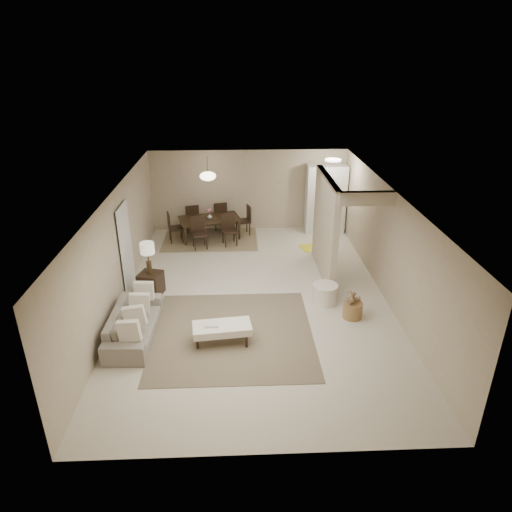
{
  "coord_description": "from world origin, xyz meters",
  "views": [
    {
      "loc": [
        -0.36,
        -9.21,
        5.23
      ],
      "look_at": [
        0.04,
        0.0,
        1.05
      ],
      "focal_mm": 32.0,
      "sensor_mm": 36.0,
      "label": 1
    }
  ],
  "objects_px": {
    "pantry_cabinet": "(325,199)",
    "sofa": "(134,323)",
    "ottoman_bench": "(222,329)",
    "side_table": "(151,284)",
    "dining_table": "(210,228)",
    "round_pouf": "(325,294)",
    "wicker_basket": "(353,310)"
  },
  "relations": [
    {
      "from": "round_pouf",
      "to": "wicker_basket",
      "type": "xyz_separation_m",
      "value": [
        0.48,
        -0.65,
        -0.05
      ]
    },
    {
      "from": "side_table",
      "to": "dining_table",
      "type": "relative_size",
      "value": 0.3
    },
    {
      "from": "sofa",
      "to": "ottoman_bench",
      "type": "distance_m",
      "value": 1.78
    },
    {
      "from": "pantry_cabinet",
      "to": "side_table",
      "type": "bearing_deg",
      "value": -140.76
    },
    {
      "from": "sofa",
      "to": "round_pouf",
      "type": "distance_m",
      "value": 4.19
    },
    {
      "from": "wicker_basket",
      "to": "round_pouf",
      "type": "bearing_deg",
      "value": 126.45
    },
    {
      "from": "pantry_cabinet",
      "to": "round_pouf",
      "type": "relative_size",
      "value": 3.68
    },
    {
      "from": "ottoman_bench",
      "to": "round_pouf",
      "type": "bearing_deg",
      "value": 25.99
    },
    {
      "from": "pantry_cabinet",
      "to": "ottoman_bench",
      "type": "relative_size",
      "value": 1.79
    },
    {
      "from": "pantry_cabinet",
      "to": "side_table",
      "type": "xyz_separation_m",
      "value": [
        -4.75,
        -3.88,
        -0.78
      ]
    },
    {
      "from": "side_table",
      "to": "round_pouf",
      "type": "height_order",
      "value": "side_table"
    },
    {
      "from": "ottoman_bench",
      "to": "round_pouf",
      "type": "height_order",
      "value": "round_pouf"
    },
    {
      "from": "side_table",
      "to": "wicker_basket",
      "type": "height_order",
      "value": "side_table"
    },
    {
      "from": "sofa",
      "to": "ottoman_bench",
      "type": "xyz_separation_m",
      "value": [
        1.75,
        -0.3,
        0.02
      ]
    },
    {
      "from": "wicker_basket",
      "to": "dining_table",
      "type": "distance_m",
      "value": 5.67
    },
    {
      "from": "pantry_cabinet",
      "to": "sofa",
      "type": "relative_size",
      "value": 1.03
    },
    {
      "from": "wicker_basket",
      "to": "ottoman_bench",
      "type": "bearing_deg",
      "value": -163.67
    },
    {
      "from": "pantry_cabinet",
      "to": "ottoman_bench",
      "type": "height_order",
      "value": "pantry_cabinet"
    },
    {
      "from": "pantry_cabinet",
      "to": "side_table",
      "type": "height_order",
      "value": "pantry_cabinet"
    },
    {
      "from": "ottoman_bench",
      "to": "side_table",
      "type": "relative_size",
      "value": 2.17
    },
    {
      "from": "pantry_cabinet",
      "to": "dining_table",
      "type": "height_order",
      "value": "pantry_cabinet"
    },
    {
      "from": "side_table",
      "to": "dining_table",
      "type": "height_order",
      "value": "dining_table"
    },
    {
      "from": "pantry_cabinet",
      "to": "side_table",
      "type": "distance_m",
      "value": 6.18
    },
    {
      "from": "pantry_cabinet",
      "to": "round_pouf",
      "type": "bearing_deg",
      "value": -99.84
    },
    {
      "from": "dining_table",
      "to": "pantry_cabinet",
      "type": "bearing_deg",
      "value": -6.86
    },
    {
      "from": "dining_table",
      "to": "wicker_basket",
      "type": "bearing_deg",
      "value": -69.19
    },
    {
      "from": "ottoman_bench",
      "to": "dining_table",
      "type": "relative_size",
      "value": 0.66
    },
    {
      "from": "sofa",
      "to": "dining_table",
      "type": "distance_m",
      "value": 5.31
    },
    {
      "from": "pantry_cabinet",
      "to": "round_pouf",
      "type": "distance_m",
      "value": 4.59
    },
    {
      "from": "side_table",
      "to": "wicker_basket",
      "type": "xyz_separation_m",
      "value": [
        4.46,
        -1.22,
        -0.1
      ]
    },
    {
      "from": "wicker_basket",
      "to": "dining_table",
      "type": "bearing_deg",
      "value": 124.92
    },
    {
      "from": "ottoman_bench",
      "to": "side_table",
      "type": "xyz_separation_m",
      "value": [
        -1.7,
        2.03,
        -0.05
      ]
    }
  ]
}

